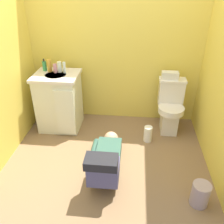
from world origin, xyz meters
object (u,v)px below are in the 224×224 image
bottle_white (60,67)px  paper_towel_roll (148,134)px  trash_can (200,194)px  toilet (170,107)px  person_plumber (106,160)px  tissue_box (170,75)px  bottle_pink (55,68)px  bottle_clear (64,68)px  faucet (59,67)px  bottle_amber (49,66)px  soap_dispenser (45,66)px  vanity_cabinet (59,101)px

bottle_white → paper_towel_roll: (1.23, -0.33, -0.78)m
bottle_white → trash_can: bearing=-37.6°
toilet → person_plumber: toilet is taller
tissue_box → bottle_pink: bottle_pink is taller
bottle_pink → bottle_clear: 0.13m
faucet → tissue_box: 1.52m
bottle_pink → trash_can: 2.31m
bottle_clear → toilet: bearing=0.5°
bottle_clear → bottle_amber: bearing=172.2°
bottle_clear → paper_towel_roll: bearing=-14.9°
faucet → bottle_pink: bottle_pink is taller
tissue_box → bottle_white: bottle_white is taller
paper_towel_roll → soap_dispenser: bearing=165.7°
toilet → soap_dispenser: soap_dispenser is taller
vanity_cabinet → trash_can: bearing=-35.4°
bottle_amber → bottle_white: (0.14, -0.01, -0.01)m
bottle_amber → person_plumber: bearing=-48.1°
bottle_pink → soap_dispenser: bearing=158.7°
bottle_pink → bottle_white: (0.06, 0.02, 0.01)m
vanity_cabinet → paper_towel_roll: (1.26, -0.25, -0.31)m
soap_dispenser → trash_can: bearing=-35.1°
faucet → tissue_box: (1.52, 0.02, -0.07)m
trash_can → toilet: bearing=97.7°
soap_dispenser → bottle_pink: 0.18m
faucet → vanity_cabinet: bearing=-88.7°
toilet → soap_dispenser: 1.83m
tissue_box → bottle_clear: size_ratio=1.45×
bottle_pink → bottle_white: bottle_white is taller
bottle_pink → trash_can: bearing=-36.3°
person_plumber → toilet: bearing=50.7°
soap_dispenser → bottle_clear: 0.30m
soap_dispenser → tissue_box: bearing=1.3°
person_plumber → paper_towel_roll: bearing=52.8°
paper_towel_roll → tissue_box: bearing=58.1°
toilet → bottle_clear: size_ratio=4.93×
bottle_white → paper_towel_roll: 1.49m
vanity_cabinet → bottle_pink: size_ratio=6.82×
soap_dispenser → paper_towel_roll: 1.69m
bottle_white → paper_towel_roll: size_ratio=0.66×
vanity_cabinet → bottle_clear: (0.10, 0.06, 0.48)m
person_plumber → faucet: bearing=126.7°
vanity_cabinet → person_plumber: (0.77, -0.89, -0.24)m
tissue_box → trash_can: (0.22, -1.40, -0.67)m
bottle_clear → soap_dispenser: bearing=167.7°
bottle_amber → bottle_white: bearing=-3.3°
faucet → trash_can: faucet is taller
paper_towel_roll → faucet: bearing=162.8°
vanity_cabinet → trash_can: vanity_cabinet is taller
person_plumber → paper_towel_roll: size_ratio=4.83×
bottle_white → bottle_amber: bearing=176.7°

